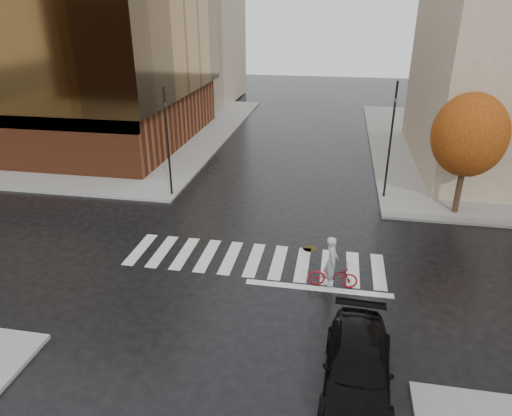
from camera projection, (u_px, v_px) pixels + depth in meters
The scene contains 12 objects.
ground at pixel (252, 266), 20.27m from camera, with size 120.00×120.00×0.00m, color black.
sidewalk_nw at pixel (74, 128), 42.55m from camera, with size 30.00×30.00×0.15m, color gray.
crosswalk at pixel (254, 260), 20.72m from camera, with size 12.00×3.00×0.01m, color silver.
office_glass at pixel (25, 37), 36.67m from camera, with size 27.00×19.00×16.00m.
building_nw_far at pixel (175, 9), 52.00m from camera, with size 14.00×12.00×20.00m, color gray.
tree_ne_a at pixel (469, 135), 23.46m from camera, with size 3.80×3.80×6.50m.
sedan at pixel (357, 366), 13.64m from camera, with size 2.02×4.97×1.44m, color black.
cyclist at pixel (333, 270), 18.48m from camera, with size 1.99×0.78×2.25m.
traffic_light_nw at pixel (167, 137), 26.16m from camera, with size 0.19×0.16×6.35m.
traffic_light_ne at pixel (391, 134), 25.72m from camera, with size 0.15×0.18×6.73m.
fire_hydrant at pixel (142, 168), 30.56m from camera, with size 0.29×0.29×0.82m.
manhole at pixel (310, 249), 21.67m from camera, with size 0.68×0.68×0.01m, color #413417.
Camera 1 is at (3.30, -17.16, 10.59)m, focal length 32.00 mm.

